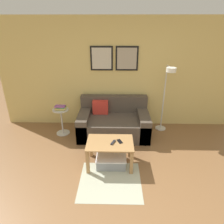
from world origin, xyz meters
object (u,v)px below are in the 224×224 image
coffee_table (110,147)px  floor_lamp (167,89)px  remote_control (113,142)px  book_stack (61,108)px  cell_phone (120,141)px  storage_bin (111,159)px  side_table (62,119)px  couch (114,122)px

coffee_table → floor_lamp: (1.21, 1.19, 0.70)m
floor_lamp → remote_control: 1.77m
book_stack → cell_phone: size_ratio=1.79×
storage_bin → side_table: size_ratio=0.88×
coffee_table → storage_bin: size_ratio=1.52×
couch → remote_control: couch is taller
couch → remote_control: 1.19m
couch → floor_lamp: floor_lamp is taller
floor_lamp → side_table: (-2.35, -0.08, -0.71)m
side_table → coffee_table: bearing=-44.0°
couch → floor_lamp: bearing=1.6°
couch → storage_bin: bearing=-91.3°
couch → floor_lamp: 1.41m
floor_lamp → couch: bearing=-178.4°
couch → book_stack: size_ratio=6.33×
floor_lamp → cell_phone: floor_lamp is taller
couch → storage_bin: size_ratio=2.93×
storage_bin → book_stack: bearing=136.5°
floor_lamp → remote_control: (-1.15, -1.21, -0.59)m
remote_control → cell_phone: remote_control is taller
side_table → remote_control: bearing=-43.2°
book_stack → cell_phone: (1.31, -1.07, -0.18)m
couch → storage_bin: 1.17m
coffee_table → couch: bearing=87.6°
coffee_table → cell_phone: bearing=7.8°
book_stack → couch: bearing=2.7°
floor_lamp → remote_control: bearing=-133.6°
couch → cell_phone: couch is taller
storage_bin → floor_lamp: 1.94m
coffee_table → book_stack: (-1.14, 1.10, 0.29)m
coffee_table → cell_phone: 0.20m
cell_phone → storage_bin: bearing=164.9°
floor_lamp → cell_phone: 1.67m
side_table → remote_control: size_ratio=4.09×
storage_bin → book_stack: book_stack is taller
coffee_table → side_table: bearing=136.0°
remote_control → cell_phone: 0.13m
coffee_table → remote_control: 0.13m
storage_bin → book_stack: (-1.16, 1.10, 0.56)m
floor_lamp → book_stack: 2.38m
storage_bin → book_stack: size_ratio=2.16×
storage_bin → cell_phone: 0.41m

